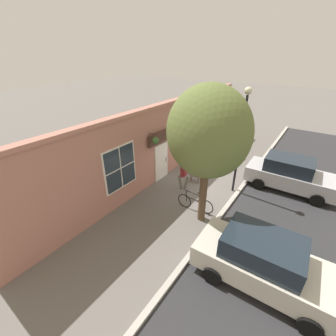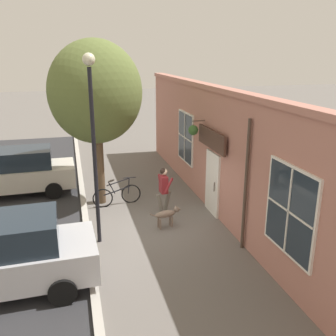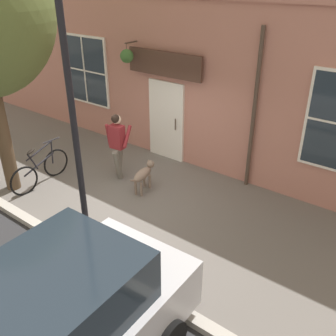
{
  "view_description": "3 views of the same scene",
  "coord_description": "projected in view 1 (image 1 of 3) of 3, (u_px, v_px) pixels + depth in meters",
  "views": [
    {
      "loc": [
        4.59,
        -9.57,
        6.54
      ],
      "look_at": [
        -0.83,
        -1.82,
        1.58
      ],
      "focal_mm": 24.0,
      "sensor_mm": 36.0,
      "label": 1
    },
    {
      "loc": [
        2.23,
        10.35,
        5.21
      ],
      "look_at": [
        -1.08,
        -2.21,
        1.17
      ],
      "focal_mm": 40.0,
      "sensor_mm": 36.0,
      "label": 2
    },
    {
      "loc": [
        5.24,
        5.12,
        4.54
      ],
      "look_at": [
        -0.37,
        0.85,
        0.84
      ],
      "focal_mm": 40.0,
      "sensor_mm": 36.0,
      "label": 3
    }
  ],
  "objects": [
    {
      "name": "street_tree_by_curb",
      "position": [
        209.0,
        134.0,
        8.08
      ],
      "size": [
        3.12,
        2.81,
        5.65
      ],
      "color": "brown",
      "rests_on": "ground_plane"
    },
    {
      "name": "curb_and_road",
      "position": [
        324.0,
        227.0,
        9.33
      ],
      "size": [
        10.1,
        28.0,
        0.12
      ],
      "color": "#B2ADA3",
      "rests_on": "ground_plane"
    },
    {
      "name": "parked_car_nearest_curb",
      "position": [
        265.0,
        262.0,
        6.76
      ],
      "size": [
        4.35,
        2.03,
        1.75
      ],
      "color": "beige",
      "rests_on": "ground_plane"
    },
    {
      "name": "storefront_facade",
      "position": [
        165.0,
        140.0,
        12.52
      ],
      "size": [
        0.95,
        18.0,
        4.18
      ],
      "color": "#B27566",
      "rests_on": "ground_plane"
    },
    {
      "name": "street_lamp",
      "position": [
        242.0,
        129.0,
        10.27
      ],
      "size": [
        0.32,
        0.32,
        5.19
      ],
      "color": "black",
      "rests_on": "ground_plane"
    },
    {
      "name": "leaning_bicycle",
      "position": [
        195.0,
        203.0,
        10.23
      ],
      "size": [
        1.73,
        0.24,
        1.0
      ],
      "color": "black",
      "rests_on": "ground_plane"
    },
    {
      "name": "pedestrian_walking",
      "position": [
        184.0,
        172.0,
        11.56
      ],
      "size": [
        0.57,
        0.55,
        1.63
      ],
      "color": "#6B665B",
      "rests_on": "ground_plane"
    },
    {
      "name": "parked_car_mid_block",
      "position": [
        290.0,
        174.0,
        11.57
      ],
      "size": [
        4.35,
        2.03,
        1.75
      ],
      "color": "#B7B7BC",
      "rests_on": "ground_plane"
    },
    {
      "name": "dog_on_leash",
      "position": [
        194.0,
        175.0,
        12.41
      ],
      "size": [
        1.07,
        0.37,
        0.64
      ],
      "color": "#7F6B5B",
      "rests_on": "ground_plane"
    },
    {
      "name": "ground_plane",
      "position": [
        199.0,
        185.0,
        12.31
      ],
      "size": [
        90.0,
        90.0,
        0.0
      ],
      "primitive_type": "plane",
      "color": "#66605B"
    }
  ]
}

